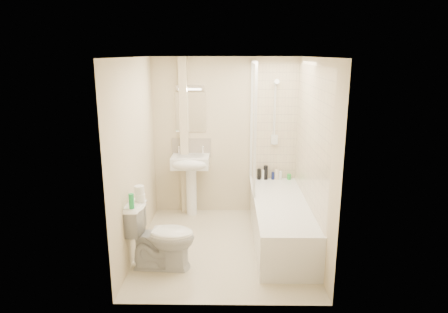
{
  "coord_description": "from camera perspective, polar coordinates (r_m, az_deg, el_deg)",
  "views": [
    {
      "loc": [
        0.07,
        -4.74,
        2.44
      ],
      "look_at": [
        -0.0,
        0.2,
        1.16
      ],
      "focal_mm": 32.0,
      "sensor_mm": 36.0,
      "label": 1
    }
  ],
  "objects": [
    {
      "name": "bottle_white_b",
      "position": [
        6.23,
        8.06,
        -2.68
      ],
      "size": [
        0.05,
        0.05,
        0.13
      ],
      "primitive_type": "cylinder",
      "color": "white",
      "rests_on": "bathtub"
    },
    {
      "name": "bottle_blue",
      "position": [
        6.22,
        7.0,
        -2.74
      ],
      "size": [
        0.05,
        0.05,
        0.12
      ],
      "primitive_type": "cylinder",
      "color": "navy",
      "rests_on": "bathtub"
    },
    {
      "name": "tile_back",
      "position": [
        6.11,
        7.25,
        4.82
      ],
      "size": [
        0.7,
        0.01,
        1.75
      ],
      "primitive_type": "cube",
      "color": "beige",
      "rests_on": "wall_back"
    },
    {
      "name": "pipe_boxing",
      "position": [
        6.1,
        -5.68,
        2.7
      ],
      "size": [
        0.12,
        0.12,
        2.4
      ],
      "primitive_type": "cube",
      "color": "beige",
      "rests_on": "ground"
    },
    {
      "name": "toilet_roll_lower",
      "position": [
        4.72,
        -11.9,
        -5.77
      ],
      "size": [
        0.12,
        0.12,
        0.09
      ],
      "primitive_type": "cylinder",
      "color": "white",
      "rests_on": "toilet"
    },
    {
      "name": "bottle_green",
      "position": [
        6.26,
        9.27,
        -2.87
      ],
      "size": [
        0.06,
        0.06,
        0.09
      ],
      "primitive_type": "cylinder",
      "color": "green",
      "rests_on": "bathtub"
    },
    {
      "name": "wall_left",
      "position": [
        5.04,
        -12.6,
        -0.1
      ],
      "size": [
        0.02,
        2.5,
        2.4
      ],
      "primitive_type": "cube",
      "color": "beige",
      "rests_on": "ground"
    },
    {
      "name": "floor",
      "position": [
        5.34,
        0.0,
        -12.72
      ],
      "size": [
        2.5,
        2.5,
        0.0
      ],
      "primitive_type": "plane",
      "color": "beige",
      "rests_on": "ground"
    },
    {
      "name": "toilet_roll_upper",
      "position": [
        4.69,
        -12.02,
        -4.69
      ],
      "size": [
        0.11,
        0.11,
        0.1
      ],
      "primitive_type": "cylinder",
      "color": "white",
      "rests_on": "toilet_roll_lower"
    },
    {
      "name": "strip_light",
      "position": [
        6.01,
        -4.87,
        9.77
      ],
      "size": [
        0.42,
        0.07,
        0.07
      ],
      "primitive_type": "cube",
      "color": "silver",
      "rests_on": "wall_back"
    },
    {
      "name": "shower_screen",
      "position": [
        5.64,
        4.19,
        4.35
      ],
      "size": [
        0.04,
        0.92,
        1.8
      ],
      "color": "white",
      "rests_on": "bathtub"
    },
    {
      "name": "bottle_white_a",
      "position": [
        6.2,
        5.62,
        -2.59
      ],
      "size": [
        0.05,
        0.05,
        0.15
      ],
      "primitive_type": "cylinder",
      "color": "white",
      "rests_on": "bathtub"
    },
    {
      "name": "toilet",
      "position": [
        4.77,
        -8.94,
        -11.13
      ],
      "size": [
        0.53,
        0.82,
        0.79
      ],
      "primitive_type": "imported",
      "rotation": [
        0.0,
        0.0,
        1.51
      ],
      "color": "white",
      "rests_on": "ground"
    },
    {
      "name": "bottle_black_a",
      "position": [
        6.19,
        5.02,
        -2.52
      ],
      "size": [
        0.06,
        0.06,
        0.17
      ],
      "primitive_type": "cylinder",
      "color": "black",
      "rests_on": "bathtub"
    },
    {
      "name": "bottle_cream",
      "position": [
        6.22,
        7.53,
        -2.57
      ],
      "size": [
        0.06,
        0.06,
        0.15
      ],
      "primitive_type": "cylinder",
      "color": "beige",
      "rests_on": "bathtub"
    },
    {
      "name": "mirror",
      "position": [
        6.07,
        -4.78,
        6.31
      ],
      "size": [
        0.46,
        0.01,
        0.6
      ],
      "primitive_type": "cube",
      "color": "white",
      "rests_on": "wall_back"
    },
    {
      "name": "wall_back",
      "position": [
        6.12,
        0.17,
        2.81
      ],
      "size": [
        2.2,
        0.02,
        2.4
      ],
      "primitive_type": "cube",
      "color": "beige",
      "rests_on": "ground"
    },
    {
      "name": "green_bottle",
      "position": [
        4.52,
        -13.09,
        -6.23
      ],
      "size": [
        0.06,
        0.06,
        0.17
      ],
      "primitive_type": "cylinder",
      "color": "green",
      "rests_on": "toilet"
    },
    {
      "name": "ceiling",
      "position": [
        4.74,
        0.0,
        14.01
      ],
      "size": [
        2.2,
        2.5,
        0.02
      ],
      "primitive_type": "cube",
      "color": "white",
      "rests_on": "wall_back"
    },
    {
      "name": "wall_right",
      "position": [
        5.01,
        12.68,
        -0.19
      ],
      "size": [
        0.02,
        2.5,
        2.4
      ],
      "primitive_type": "cube",
      "color": "beige",
      "rests_on": "ground"
    },
    {
      "name": "pedestal_sink",
      "position": [
        6.03,
        -4.81,
        -1.74
      ],
      "size": [
        0.56,
        0.5,
        1.08
      ],
      "color": "white",
      "rests_on": "ground"
    },
    {
      "name": "tile_right",
      "position": [
        5.13,
        12.28,
        2.76
      ],
      "size": [
        0.01,
        2.1,
        1.75
      ],
      "primitive_type": "cube",
      "color": "beige",
      "rests_on": "wall_right"
    },
    {
      "name": "splashback",
      "position": [
        6.18,
        -4.67,
        1.25
      ],
      "size": [
        0.6,
        0.02,
        0.3
      ],
      "primitive_type": "cube",
      "color": "beige",
      "rests_on": "wall_back"
    },
    {
      "name": "bathtub",
      "position": [
        5.42,
        8.08,
        -9.04
      ],
      "size": [
        0.7,
        2.1,
        0.55
      ],
      "color": "white",
      "rests_on": "ground"
    },
    {
      "name": "bottle_black_b",
      "position": [
        6.19,
        5.97,
        -2.29
      ],
      "size": [
        0.07,
        0.07,
        0.22
      ],
      "primitive_type": "cylinder",
      "color": "black",
      "rests_on": "bathtub"
    },
    {
      "name": "shower_fixture",
      "position": [
        6.04,
        7.31,
        5.87
      ],
      "size": [
        0.1,
        0.16,
        0.99
      ],
      "color": "white",
      "rests_on": "wall_back"
    }
  ]
}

